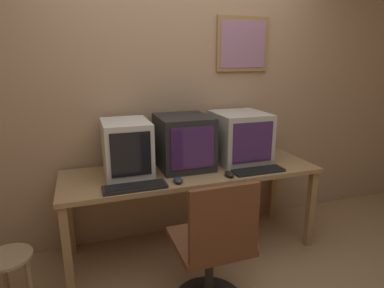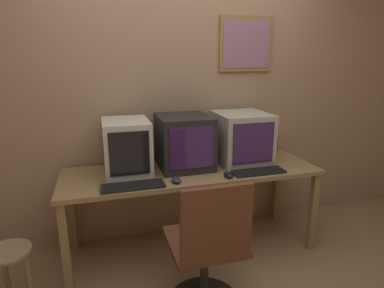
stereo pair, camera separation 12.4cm
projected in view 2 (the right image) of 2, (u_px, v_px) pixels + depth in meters
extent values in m
cube|color=tan|center=(180.00, 96.00, 2.87)|extent=(8.00, 0.05, 2.60)
cube|color=olive|center=(246.00, 44.00, 2.88)|extent=(0.51, 0.02, 0.48)
cube|color=gray|center=(247.00, 44.00, 2.87)|extent=(0.44, 0.01, 0.41)
cube|color=#99754C|center=(192.00, 172.00, 2.65)|extent=(2.08, 0.68, 0.04)
cube|color=#99754C|center=(66.00, 249.00, 2.21)|extent=(0.06, 0.06, 0.70)
cube|color=#99754C|center=(313.00, 212.00, 2.75)|extent=(0.06, 0.06, 0.70)
cube|color=#99754C|center=(71.00, 212.00, 2.75)|extent=(0.06, 0.06, 0.70)
cube|color=#99754C|center=(277.00, 187.00, 3.29)|extent=(0.06, 0.06, 0.70)
cube|color=beige|center=(127.00, 147.00, 2.53)|extent=(0.35, 0.45, 0.43)
cube|color=black|center=(130.00, 154.00, 2.31)|extent=(0.29, 0.01, 0.32)
cube|color=black|center=(184.00, 142.00, 2.67)|extent=(0.42, 0.46, 0.44)
cube|color=#3D1E56|center=(192.00, 148.00, 2.45)|extent=(0.35, 0.01, 0.33)
cube|color=#B7B2A8|center=(241.00, 138.00, 2.80)|extent=(0.44, 0.47, 0.44)
cube|color=#3D1E56|center=(253.00, 143.00, 2.58)|extent=(0.36, 0.01, 0.33)
cube|color=black|center=(133.00, 186.00, 2.28)|extent=(0.45, 0.15, 0.02)
cube|color=black|center=(133.00, 184.00, 2.27)|extent=(0.41, 0.12, 0.00)
cube|color=black|center=(259.00, 172.00, 2.56)|extent=(0.43, 0.14, 0.02)
cube|color=black|center=(259.00, 170.00, 2.56)|extent=(0.39, 0.11, 0.00)
ellipsoid|color=#282D3D|center=(176.00, 180.00, 2.37)|extent=(0.07, 0.10, 0.04)
ellipsoid|color=black|center=(228.00, 175.00, 2.47)|extent=(0.07, 0.11, 0.04)
cube|color=#4C231E|center=(272.00, 145.00, 3.13)|extent=(0.09, 0.05, 0.13)
cylinder|color=white|center=(274.00, 146.00, 3.11)|extent=(0.06, 0.00, 0.06)
cylinder|color=#282828|center=(204.00, 273.00, 2.13)|extent=(0.06, 0.06, 0.43)
cube|color=brown|center=(204.00, 241.00, 2.07)|extent=(0.46, 0.46, 0.04)
cube|color=brown|center=(217.00, 223.00, 1.81)|extent=(0.43, 0.04, 0.44)
cylinder|color=#9E7F5B|center=(6.00, 252.00, 2.06)|extent=(0.30, 0.30, 0.02)
cylinder|color=#9E7F5B|center=(29.00, 278.00, 2.14)|extent=(0.04, 0.04, 0.41)
cylinder|color=#9E7F5B|center=(6.00, 273.00, 2.18)|extent=(0.04, 0.04, 0.41)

